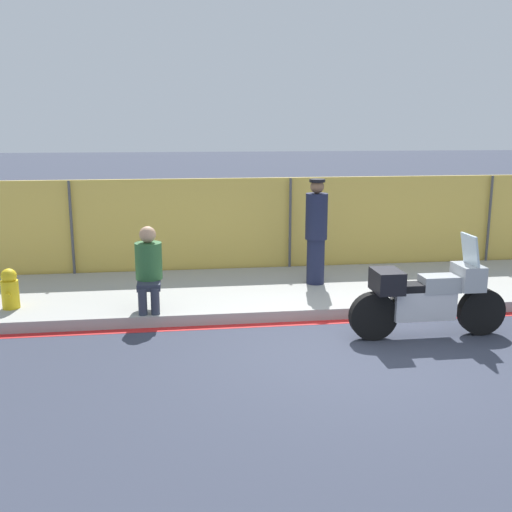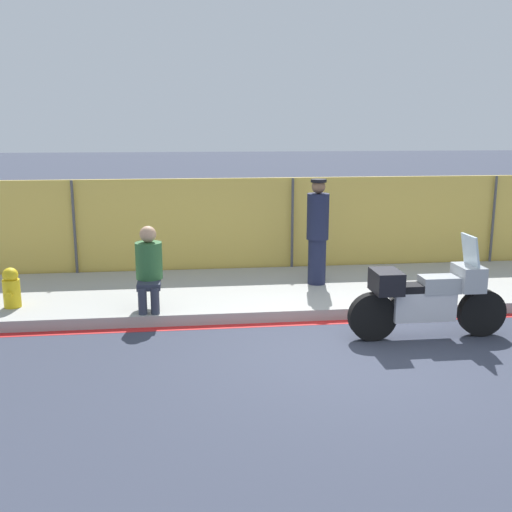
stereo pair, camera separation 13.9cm
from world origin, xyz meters
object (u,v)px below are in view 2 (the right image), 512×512
Objects in this scene: motorcycle at (427,298)px; officer_standing at (318,231)px; person_seated_on_curb at (149,264)px; fire_hydrant at (11,288)px.

motorcycle is 2.64m from officer_standing.
officer_standing is at bearing 20.95° from person_seated_on_curb.
motorcycle is 1.22× the size of officer_standing.
person_seated_on_curb is at bearing 160.95° from motorcycle.
motorcycle is at bearing -15.02° from fire_hydrant.
officer_standing reaches higher than motorcycle.
person_seated_on_curb is (-3.80, 1.31, 0.28)m from motorcycle.
person_seated_on_curb is 2.02× the size of fire_hydrant.
officer_standing is (-1.00, 2.38, 0.53)m from motorcycle.
officer_standing is 3.00m from person_seated_on_curb.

